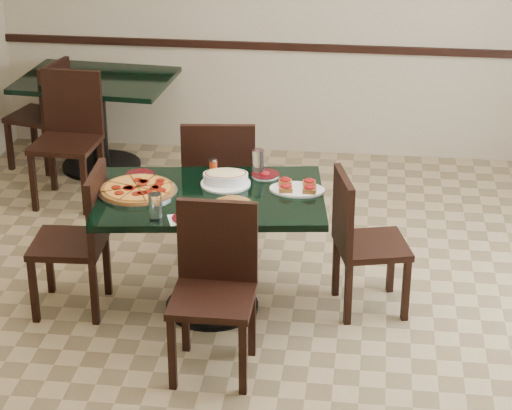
# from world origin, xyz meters

# --- Properties ---
(floor) EXTENTS (5.50, 5.50, 0.00)m
(floor) POSITION_xyz_m (0.00, 0.00, 0.00)
(floor) COLOR #917C54
(floor) RESTS_ON ground
(room_shell) EXTENTS (5.50, 5.50, 5.50)m
(room_shell) POSITION_xyz_m (1.02, 1.73, 1.17)
(room_shell) COLOR white
(room_shell) RESTS_ON floor
(main_table) EXTENTS (1.40, 1.00, 0.75)m
(main_table) POSITION_xyz_m (-0.35, 0.10, 0.57)
(main_table) COLOR black
(main_table) RESTS_ON floor
(back_table) EXTENTS (1.22, 0.93, 0.75)m
(back_table) POSITION_xyz_m (-1.60, 2.21, 0.52)
(back_table) COLOR black
(back_table) RESTS_ON floor
(chair_far) EXTENTS (0.51, 0.51, 0.98)m
(chair_far) POSITION_xyz_m (-0.40, 0.74, 0.55)
(chair_far) COLOR black
(chair_far) RESTS_ON floor
(chair_near) EXTENTS (0.43, 0.43, 0.92)m
(chair_near) POSITION_xyz_m (-0.23, -0.47, 0.52)
(chair_near) COLOR black
(chair_near) RESTS_ON floor
(chair_right) EXTENTS (0.49, 0.49, 0.87)m
(chair_right) POSITION_xyz_m (0.51, 0.21, 0.48)
(chair_right) COLOR black
(chair_right) RESTS_ON floor
(chair_left) EXTENTS (0.44, 0.44, 0.89)m
(chair_left) POSITION_xyz_m (-1.10, 0.02, 0.50)
(chair_left) COLOR black
(chair_left) RESTS_ON floor
(back_chair_near) EXTENTS (0.47, 0.47, 0.96)m
(back_chair_near) POSITION_xyz_m (-1.65, 1.60, 0.54)
(back_chair_near) COLOR black
(back_chair_near) RESTS_ON floor
(back_chair_left) EXTENTS (0.50, 0.50, 0.87)m
(back_chair_left) POSITION_xyz_m (-2.01, 2.18, 0.49)
(back_chair_left) COLOR black
(back_chair_left) RESTS_ON floor
(pepperoni_pizza) EXTENTS (0.46, 0.46, 0.04)m
(pepperoni_pizza) POSITION_xyz_m (-0.77, 0.08, 0.77)
(pepperoni_pizza) COLOR #A9A9B0
(pepperoni_pizza) RESTS_ON main_table
(lasagna_casserole) EXTENTS (0.29, 0.29, 0.09)m
(lasagna_casserole) POSITION_xyz_m (-0.28, 0.26, 0.80)
(lasagna_casserole) COLOR white
(lasagna_casserole) RESTS_ON main_table
(bread_basket) EXTENTS (0.22, 0.16, 0.09)m
(bread_basket) POSITION_xyz_m (-0.19, -0.10, 0.79)
(bread_basket) COLOR brown
(bread_basket) RESTS_ON main_table
(bruschetta_platter) EXTENTS (0.33, 0.23, 0.05)m
(bruschetta_platter) POSITION_xyz_m (0.14, 0.22, 0.77)
(bruschetta_platter) COLOR white
(bruschetta_platter) RESTS_ON main_table
(side_plate_near) EXTENTS (0.18, 0.18, 0.02)m
(side_plate_near) POSITION_xyz_m (-0.41, -0.25, 0.76)
(side_plate_near) COLOR white
(side_plate_near) RESTS_ON main_table
(side_plate_far_r) EXTENTS (0.17, 0.17, 0.03)m
(side_plate_far_r) POSITION_xyz_m (-0.06, 0.41, 0.76)
(side_plate_far_r) COLOR white
(side_plate_far_r) RESTS_ON main_table
(side_plate_far_l) EXTENTS (0.17, 0.17, 0.02)m
(side_plate_far_l) POSITION_xyz_m (-0.81, 0.32, 0.76)
(side_plate_far_l) COLOR white
(side_plate_far_l) RESTS_ON main_table
(napkin_setting) EXTENTS (0.18, 0.18, 0.01)m
(napkin_setting) POSITION_xyz_m (-0.44, -0.25, 0.75)
(napkin_setting) COLOR white
(napkin_setting) RESTS_ON main_table
(water_glass_a) EXTENTS (0.07, 0.07, 0.15)m
(water_glass_a) POSITION_xyz_m (-0.11, 0.44, 0.83)
(water_glass_a) COLOR white
(water_glass_a) RESTS_ON main_table
(water_glass_b) EXTENTS (0.07, 0.07, 0.15)m
(water_glass_b) POSITION_xyz_m (-0.58, -0.27, 0.83)
(water_glass_b) COLOR white
(water_glass_b) RESTS_ON main_table
(pepper_shaker) EXTENTS (0.05, 0.05, 0.09)m
(pepper_shaker) POSITION_xyz_m (-0.38, 0.44, 0.79)
(pepper_shaker) COLOR red
(pepper_shaker) RESTS_ON main_table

